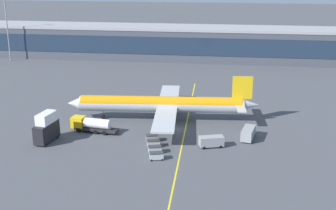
{
  "coord_description": "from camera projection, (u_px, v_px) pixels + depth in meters",
  "views": [
    {
      "loc": [
        12.32,
        -97.28,
        36.43
      ],
      "look_at": [
        -1.95,
        4.14,
        4.5
      ],
      "focal_mm": 48.9,
      "sensor_mm": 36.0,
      "label": 1
    }
  ],
  "objects": [
    {
      "name": "lavatory_truck",
      "position": [
        248.0,
        133.0,
        98.18
      ],
      "size": [
        3.41,
        6.14,
        2.5
      ],
      "color": "gray",
      "rests_on": "ground_plane"
    },
    {
      "name": "baggage_cart_2",
      "position": [
        153.0,
        143.0,
        94.37
      ],
      "size": [
        2.96,
        2.2,
        1.48
      ],
      "color": "#B2B7BC",
      "rests_on": "ground_plane"
    },
    {
      "name": "catering_lift",
      "position": [
        46.0,
        128.0,
        96.64
      ],
      "size": [
        3.5,
        7.1,
        6.3
      ],
      "color": "black",
      "rests_on": "ground_plane"
    },
    {
      "name": "baggage_cart_1",
      "position": [
        155.0,
        149.0,
        91.34
      ],
      "size": [
        2.96,
        2.2,
        1.48
      ],
      "color": "#B2B7BC",
      "rests_on": "ground_plane"
    },
    {
      "name": "main_airliner",
      "position": [
        162.0,
        104.0,
        109.57
      ],
      "size": [
        46.16,
        36.96,
        11.1
      ],
      "color": "#B2B7BC",
      "rests_on": "ground_plane"
    },
    {
      "name": "crew_van",
      "position": [
        212.0,
        141.0,
        94.16
      ],
      "size": [
        5.4,
        3.5,
        2.3
      ],
      "color": "gray",
      "rests_on": "ground_plane"
    },
    {
      "name": "baggage_cart_0",
      "position": [
        156.0,
        156.0,
        88.31
      ],
      "size": [
        2.96,
        2.2,
        1.48
      ],
      "color": "#B2B7BC",
      "rests_on": "ground_plane"
    },
    {
      "name": "terminal_building",
      "position": [
        251.0,
        45.0,
        175.04
      ],
      "size": [
        212.18,
        16.61,
        12.9
      ],
      "color": "#424751",
      "rests_on": "ground_plane"
    },
    {
      "name": "fuel_tanker",
      "position": [
        92.0,
        124.0,
        102.6
      ],
      "size": [
        11.05,
        4.04,
        3.25
      ],
      "color": "#232326",
      "rests_on": "ground_plane"
    },
    {
      "name": "apron_light_mast_0",
      "position": [
        7.0,
        24.0,
        173.68
      ],
      "size": [
        2.8,
        0.5,
        24.68
      ],
      "color": "gray",
      "rests_on": "ground_plane"
    },
    {
      "name": "baggage_cart_3",
      "position": [
        152.0,
        138.0,
        97.41
      ],
      "size": [
        2.96,
        2.2,
        1.48
      ],
      "color": "gray",
      "rests_on": "ground_plane"
    },
    {
      "name": "ground_plane",
      "position": [
        174.0,
        129.0,
        104.45
      ],
      "size": [
        700.0,
        700.0,
        0.0
      ],
      "primitive_type": "plane",
      "color": "#47494F"
    },
    {
      "name": "apron_lead_in_line",
      "position": [
        186.0,
        127.0,
        106.0
      ],
      "size": [
        2.75,
        79.97,
        0.01
      ],
      "primitive_type": "cube",
      "rotation": [
        0.0,
        0.0,
        0.03
      ],
      "color": "yellow",
      "rests_on": "ground_plane"
    }
  ]
}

